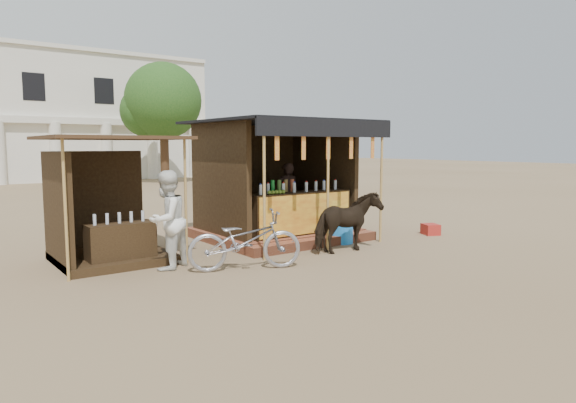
# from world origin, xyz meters

# --- Properties ---
(ground) EXTENTS (120.00, 120.00, 0.00)m
(ground) POSITION_xyz_m (0.00, 0.00, 0.00)
(ground) COLOR #846B4C
(ground) RESTS_ON ground
(main_stall) EXTENTS (3.60, 3.61, 2.78)m
(main_stall) POSITION_xyz_m (1.02, 3.36, 1.02)
(main_stall) COLOR brown
(main_stall) RESTS_ON ground
(secondary_stall) EXTENTS (2.40, 2.40, 2.38)m
(secondary_stall) POSITION_xyz_m (-3.17, 3.24, 0.85)
(secondary_stall) COLOR #362613
(secondary_stall) RESTS_ON ground
(cow) EXTENTS (1.49, 0.70, 1.25)m
(cow) POSITION_xyz_m (1.20, 1.15, 0.62)
(cow) COLOR black
(cow) RESTS_ON ground
(motorbike) EXTENTS (2.14, 1.40, 1.06)m
(motorbike) POSITION_xyz_m (-1.31, 1.11, 0.53)
(motorbike) COLOR #9F9FA8
(motorbike) RESTS_ON ground
(bystander) EXTENTS (1.09, 1.02, 1.77)m
(bystander) POSITION_xyz_m (-2.39, 2.00, 0.89)
(bystander) COLOR white
(bystander) RESTS_ON ground
(blue_barrel) EXTENTS (0.65, 0.65, 0.68)m
(blue_barrel) POSITION_xyz_m (1.77, 2.00, 0.34)
(blue_barrel) COLOR blue
(blue_barrel) RESTS_ON ground
(red_crate) EXTENTS (0.49, 0.52, 0.26)m
(red_crate) POSITION_xyz_m (4.33, 1.49, 0.13)
(red_crate) COLOR #A1211A
(red_crate) RESTS_ON ground
(cooler) EXTENTS (0.68, 0.51, 0.46)m
(cooler) POSITION_xyz_m (2.16, 2.60, 0.23)
(cooler) COLOR #186E2C
(cooler) RESTS_ON ground
(tree) EXTENTS (4.50, 4.40, 7.00)m
(tree) POSITION_xyz_m (5.81, 22.14, 4.63)
(tree) COLOR #382314
(tree) RESTS_ON ground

